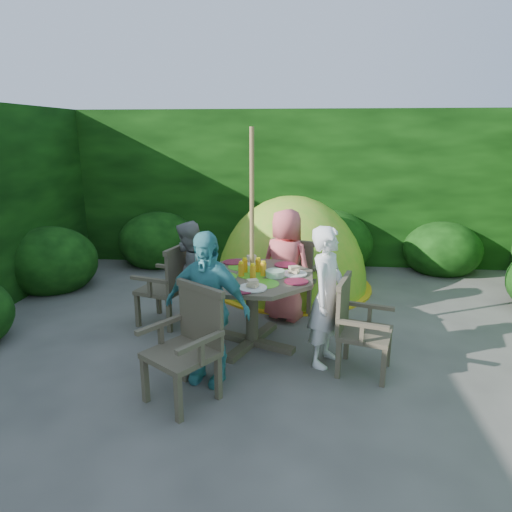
# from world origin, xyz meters

# --- Properties ---
(ground) EXTENTS (60.00, 60.00, 0.00)m
(ground) POSITION_xyz_m (0.00, 0.00, 0.00)
(ground) COLOR #4A4742
(ground) RESTS_ON ground
(hedge_enclosure) EXTENTS (9.00, 9.00, 2.50)m
(hedge_enclosure) POSITION_xyz_m (0.00, 1.33, 1.25)
(hedge_enclosure) COLOR black
(hedge_enclosure) RESTS_ON ground
(patio_table) EXTENTS (1.72, 1.72, 0.91)m
(patio_table) POSITION_xyz_m (-0.31, 0.48, 0.64)
(patio_table) COLOR #41392A
(patio_table) RESTS_ON ground
(parasol_pole) EXTENTS (0.06, 0.06, 2.20)m
(parasol_pole) POSITION_xyz_m (-0.31, 0.48, 1.10)
(parasol_pole) COLOR olive
(parasol_pole) RESTS_ON ground
(garden_chair_right) EXTENTS (0.57, 0.61, 0.85)m
(garden_chair_right) POSITION_xyz_m (0.70, 0.04, 0.45)
(garden_chair_right) COLOR #41392A
(garden_chair_right) RESTS_ON ground
(garden_chair_left) EXTENTS (0.61, 0.65, 0.90)m
(garden_chair_left) POSITION_xyz_m (-1.32, 0.92, 0.48)
(garden_chair_left) COLOR #41392A
(garden_chair_left) RESTS_ON ground
(garden_chair_back) EXTENTS (0.65, 0.61, 0.89)m
(garden_chair_back) POSITION_xyz_m (0.13, 1.49, 0.48)
(garden_chair_back) COLOR #41392A
(garden_chair_back) RESTS_ON ground
(garden_chair_front) EXTENTS (0.72, 0.71, 0.91)m
(garden_chair_front) POSITION_xyz_m (-0.73, -0.54, 0.49)
(garden_chair_front) COLOR #41392A
(garden_chair_front) RESTS_ON ground
(child_right) EXTENTS (0.49, 0.58, 1.34)m
(child_right) POSITION_xyz_m (0.42, 0.17, 0.67)
(child_right) COLOR white
(child_right) RESTS_ON ground
(child_left) EXTENTS (0.52, 0.64, 1.23)m
(child_left) POSITION_xyz_m (-1.05, 0.80, 0.61)
(child_left) COLOR gray
(child_left) RESTS_ON ground
(child_back) EXTENTS (0.76, 0.67, 1.31)m
(child_back) POSITION_xyz_m (0.00, 1.22, 0.66)
(child_back) COLOR #F06366
(child_back) RESTS_ON ground
(child_front) EXTENTS (0.86, 0.54, 1.37)m
(child_front) POSITION_xyz_m (-0.63, -0.25, 0.68)
(child_front) COLOR teal
(child_front) RESTS_ON ground
(dome_tent) EXTENTS (2.31, 2.31, 2.61)m
(dome_tent) POSITION_xyz_m (0.04, 2.38, 0.00)
(dome_tent) COLOR #6BBE24
(dome_tent) RESTS_ON ground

